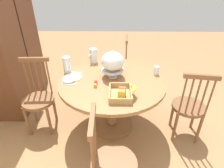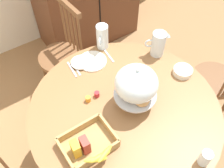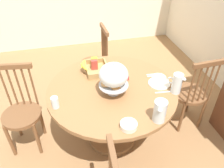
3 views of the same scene
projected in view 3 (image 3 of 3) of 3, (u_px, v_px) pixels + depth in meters
name	position (u px, v px, depth m)	size (l,w,h in m)	color
ground_plane	(113.00, 128.00, 2.75)	(10.00, 10.00, 0.00)	#997047
dining_table	(112.00, 103.00, 2.31)	(1.29, 1.29, 0.74)	olive
windsor_chair_near_window	(22.00, 113.00, 2.32)	(0.40, 0.40, 0.97)	brown
windsor_chair_facing_door	(191.00, 95.00, 2.57)	(0.40, 0.40, 0.97)	brown
windsor_chair_far_side	(96.00, 64.00, 3.10)	(0.40, 0.40, 0.97)	brown
pastry_stand_with_dome	(114.00, 76.00, 2.02)	(0.28, 0.28, 0.34)	silver
orange_juice_pitcher	(160.00, 112.00, 1.80)	(0.17, 0.12, 0.20)	silver
milk_pitcher	(177.00, 84.00, 2.09)	(0.15, 0.13, 0.20)	silver
cereal_basket	(95.00, 67.00, 2.42)	(0.32, 0.30, 0.12)	tan
china_plate_large	(159.00, 83.00, 2.25)	(0.22, 0.22, 0.01)	white
china_plate_small	(159.00, 77.00, 2.31)	(0.15, 0.15, 0.01)	white
cereal_bowl	(129.00, 125.00, 1.77)	(0.14, 0.14, 0.04)	white
drinking_glass	(55.00, 103.00, 1.94)	(0.06, 0.06, 0.11)	silver
jam_jar_strawberry	(127.00, 78.00, 2.30)	(0.04, 0.04, 0.04)	#B7282D
jam_jar_apricot	(125.00, 74.00, 2.35)	(0.04, 0.04, 0.04)	orange
table_knife	(155.00, 76.00, 2.36)	(0.17, 0.01, 0.01)	silver
dinner_fork	(154.00, 74.00, 2.39)	(0.17, 0.01, 0.01)	silver
soup_spoon	(164.00, 92.00, 2.14)	(0.17, 0.01, 0.01)	silver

